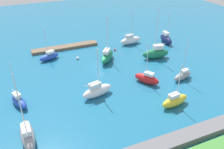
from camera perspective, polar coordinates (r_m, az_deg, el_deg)
name	(u,v)px	position (r m, az deg, el deg)	size (l,w,h in m)	color
water	(100,65)	(63.10, -2.87, 2.21)	(160.00, 160.00, 0.00)	#1E668C
pier_dock	(65,47)	(74.39, -11.37, 6.53)	(20.30, 2.88, 0.86)	brown
breakwater	(167,144)	(40.73, 13.23, -16.15)	(56.58, 2.89, 1.27)	slate
sailboat_white_by_breakwater	(130,40)	(76.17, 4.53, 8.38)	(7.51, 2.79, 11.23)	white
sailboat_blue_east_end	(49,56)	(68.05, -15.09, 4.32)	(6.26, 3.96, 9.28)	#2347B2
sailboat_gray_off_beacon	(183,75)	(58.83, 16.90, -0.21)	(5.88, 2.88, 10.55)	gray
sailboat_green_mid_basin	(156,53)	(67.43, 10.65, 5.19)	(8.08, 3.77, 14.35)	#19724C
sailboat_yellow_center_basin	(175,100)	(49.17, 15.08, -6.15)	(6.55, 2.70, 9.42)	yellow
sailboat_red_lone_north	(147,78)	(55.34, 8.52, -0.96)	(5.11, 6.16, 10.15)	red
sailboat_navy_west_end	(166,39)	(78.78, 13.04, 8.50)	(2.96, 6.99, 10.19)	#141E4C
sailboat_white_near_pier	(97,91)	(50.32, -3.64, -3.92)	(7.40, 3.64, 11.07)	white
sailboat_blue_far_south	(19,101)	(51.30, -21.80, -6.01)	(3.72, 5.85, 9.91)	#2347B2
sailboat_gray_outer_mooring	(27,135)	(42.29, -19.96, -13.64)	(2.50, 7.53, 13.04)	gray
sailboat_green_inner_mooring	(107,56)	(64.64, -1.19, 4.52)	(6.70, 7.54, 12.47)	#19724C
mooring_buoy_red	(115,50)	(71.53, 0.71, 6.04)	(0.60, 0.60, 0.60)	red
mooring_buoy_white	(78,58)	(66.90, -8.40, 4.00)	(0.80, 0.80, 0.80)	white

